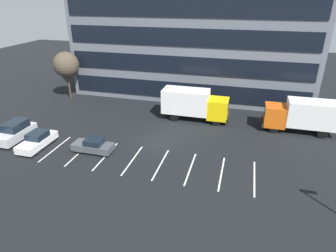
# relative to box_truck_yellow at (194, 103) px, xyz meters

# --- Properties ---
(ground_plane) EXTENTS (120.00, 120.00, 0.00)m
(ground_plane) POSITION_rel_box_truck_yellow_xyz_m (-2.37, -6.96, -2.13)
(ground_plane) COLOR black
(office_building) EXTENTS (34.36, 12.15, 21.60)m
(office_building) POSITION_rel_box_truck_yellow_xyz_m (-2.37, 10.99, 8.67)
(office_building) COLOR slate
(office_building) RESTS_ON ground_plane
(lot_markings) EXTENTS (19.74, 5.40, 0.01)m
(lot_markings) POSITION_rel_box_truck_yellow_xyz_m (-2.37, -11.16, -2.12)
(lot_markings) COLOR silver
(lot_markings) RESTS_ON ground_plane
(box_truck_yellow) EXTENTS (8.15, 2.70, 3.78)m
(box_truck_yellow) POSITION_rel_box_truck_yellow_xyz_m (0.00, 0.00, 0.00)
(box_truck_yellow) COLOR yellow
(box_truck_yellow) RESTS_ON ground_plane
(box_truck_orange) EXTENTS (8.02, 2.66, 3.72)m
(box_truck_orange) POSITION_rel_box_truck_yellow_xyz_m (12.38, -0.31, -0.03)
(box_truck_orange) COLOR #D85914
(box_truck_orange) RESTS_ON ground_plane
(sedan_charcoal) EXTENTS (4.02, 1.68, 1.44)m
(sedan_charcoal) POSITION_rel_box_truck_yellow_xyz_m (-8.09, -10.66, -1.45)
(sedan_charcoal) COLOR #474C51
(sedan_charcoal) RESTS_ON ground_plane
(sedan_white) EXTENTS (1.87, 4.46, 1.60)m
(sedan_white) POSITION_rel_box_truck_yellow_xyz_m (-14.05, -11.29, -1.37)
(sedan_white) COLOR white
(sedan_white) RESTS_ON ground_plane
(suv_silver) EXTENTS (1.94, 4.58, 2.07)m
(suv_silver) POSITION_rel_box_truck_yellow_xyz_m (-17.30, -10.52, -1.13)
(suv_silver) COLOR silver
(suv_silver) RESTS_ON ground_plane
(bare_tree) EXTENTS (3.66, 3.66, 6.86)m
(bare_tree) POSITION_rel_box_truck_yellow_xyz_m (-19.37, 3.18, 2.89)
(bare_tree) COLOR #473323
(bare_tree) RESTS_ON ground_plane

